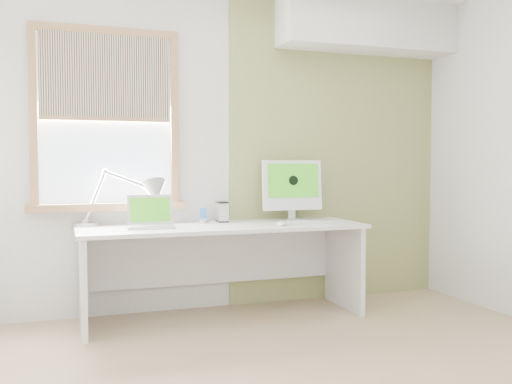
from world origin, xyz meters
name	(u,v)px	position (x,y,z in m)	size (l,w,h in m)	color
room	(318,146)	(0.00, 0.00, 1.30)	(4.04, 3.54, 2.64)	tan
accent_wall	(336,153)	(1.00, 1.74, 1.30)	(2.00, 0.02, 2.60)	#858951
soffit	(367,27)	(1.20, 1.57, 2.40)	(1.60, 0.40, 0.42)	white
window	(107,120)	(-1.00, 1.71, 1.54)	(1.20, 0.14, 1.42)	#9C693E
desk	(221,249)	(-0.15, 1.44, 0.53)	(2.20, 0.70, 0.73)	white
desk_lamp	(142,196)	(-0.75, 1.56, 0.96)	(0.75, 0.39, 0.44)	#B8BBBD
laptop	(151,219)	(-0.71, 1.41, 0.79)	(0.36, 0.30, 0.24)	#B8BBBD
phone_dock	(203,218)	(-0.27, 1.56, 0.77)	(0.09, 0.09, 0.14)	#B8BBBD
external_drive	(222,212)	(-0.10, 1.61, 0.81)	(0.08, 0.13, 0.17)	#B8BBBD
imac	(292,187)	(0.50, 1.57, 1.01)	(0.52, 0.17, 0.51)	#B8BBBD
keyboard	(305,223)	(0.48, 1.25, 0.74)	(0.44, 0.13, 0.02)	white
mouse	(283,224)	(0.26, 1.19, 0.75)	(0.07, 0.11, 0.03)	white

